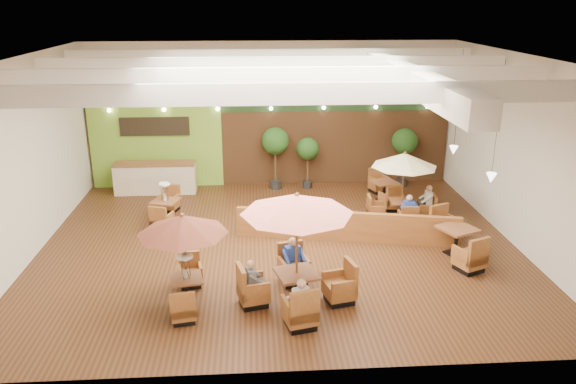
{
  "coord_description": "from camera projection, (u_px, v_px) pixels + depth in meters",
  "views": [
    {
      "loc": [
        -0.74,
        -15.29,
        6.96
      ],
      "look_at": [
        0.3,
        0.5,
        1.5
      ],
      "focal_mm": 35.0,
      "sensor_mm": 36.0,
      "label": 1
    }
  ],
  "objects": [
    {
      "name": "table_5",
      "position": [
        384.0,
        191.0,
        20.34
      ],
      "size": [
        1.05,
        2.6,
        0.92
      ],
      "rotation": [
        0.0,
        0.0,
        0.35
      ],
      "color": "brown",
      "rests_on": "ground"
    },
    {
      "name": "table_4",
      "position": [
        456.0,
        241.0,
        16.03
      ],
      "size": [
        1.23,
        2.98,
        1.04
      ],
      "rotation": [
        0.0,
        0.0,
        0.41
      ],
      "color": "brown",
      "rests_on": "ground"
    },
    {
      "name": "diner_3",
      "position": [
        409.0,
        208.0,
        17.67
      ],
      "size": [
        0.37,
        0.3,
        0.72
      ],
      "rotation": [
        0.0,
        0.0,
        -0.1
      ],
      "color": "#2846AE",
      "rests_on": "ground"
    },
    {
      "name": "room",
      "position": [
        285.0,
        117.0,
        16.72
      ],
      "size": [
        14.04,
        14.0,
        5.52
      ],
      "color": "#381E0F",
      "rests_on": "ground"
    },
    {
      "name": "table_0",
      "position": [
        183.0,
        236.0,
        13.02
      ],
      "size": [
        2.13,
        2.33,
        2.32
      ],
      "rotation": [
        0.0,
        0.0,
        0.18
      ],
      "color": "brown",
      "rests_on": "ground"
    },
    {
      "name": "table_1",
      "position": [
        297.0,
        230.0,
        12.94
      ],
      "size": [
        2.9,
        2.9,
        2.83
      ],
      "rotation": [
        0.0,
        0.0,
        0.25
      ],
      "color": "brown",
      "rests_on": "ground"
    },
    {
      "name": "diner_1",
      "position": [
        293.0,
        256.0,
        14.3
      ],
      "size": [
        0.43,
        0.39,
        0.78
      ],
      "rotation": [
        0.0,
        0.0,
        3.46
      ],
      "color": "#2846AE",
      "rests_on": "ground"
    },
    {
      "name": "topiary_0",
      "position": [
        275.0,
        144.0,
        21.16
      ],
      "size": [
        1.03,
        1.03,
        2.4
      ],
      "color": "black",
      "rests_on": "ground"
    },
    {
      "name": "diner_2",
      "position": [
        253.0,
        277.0,
        13.26
      ],
      "size": [
        0.33,
        0.38,
        0.71
      ],
      "rotation": [
        0.0,
        0.0,
        4.93
      ],
      "color": "slate",
      "rests_on": "ground"
    },
    {
      "name": "topiary_2",
      "position": [
        405.0,
        144.0,
        21.5
      ],
      "size": [
        0.99,
        0.99,
        2.29
      ],
      "color": "black",
      "rests_on": "ground"
    },
    {
      "name": "diner_0",
      "position": [
        300.0,
        297.0,
        12.34
      ],
      "size": [
        0.42,
        0.39,
        0.75
      ],
      "rotation": [
        0.0,
        0.0,
        0.37
      ],
      "color": "silver",
      "rests_on": "ground"
    },
    {
      "name": "service_counter",
      "position": [
        155.0,
        178.0,
        21.09
      ],
      "size": [
        3.0,
        0.75,
        1.18
      ],
      "color": "beige",
      "rests_on": "ground"
    },
    {
      "name": "topiary_1",
      "position": [
        308.0,
        151.0,
        21.34
      ],
      "size": [
        0.86,
        0.86,
        1.99
      ],
      "color": "black",
      "rests_on": "ground"
    },
    {
      "name": "table_3",
      "position": [
        166.0,
        207.0,
        18.44
      ],
      "size": [
        1.01,
        2.53,
        1.49
      ],
      "rotation": [
        0.0,
        0.0,
        -0.3
      ],
      "color": "brown",
      "rests_on": "ground"
    },
    {
      "name": "booth_divider",
      "position": [
        347.0,
        227.0,
        16.88
      ],
      "size": [
        6.63,
        1.51,
        0.93
      ],
      "primitive_type": "cube",
      "rotation": [
        0.0,
        0.0,
        -0.2
      ],
      "color": "brown",
      "rests_on": "ground"
    },
    {
      "name": "table_2",
      "position": [
        404.0,
        173.0,
        18.18
      ],
      "size": [
        2.29,
        2.29,
        2.34
      ],
      "rotation": [
        0.0,
        0.0,
        -0.08
      ],
      "color": "brown",
      "rests_on": "ground"
    },
    {
      "name": "diner_4",
      "position": [
        427.0,
        198.0,
        18.52
      ],
      "size": [
        0.3,
        0.36,
        0.72
      ],
      "rotation": [
        0.0,
        0.0,
        1.48
      ],
      "color": "silver",
      "rests_on": "ground"
    }
  ]
}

